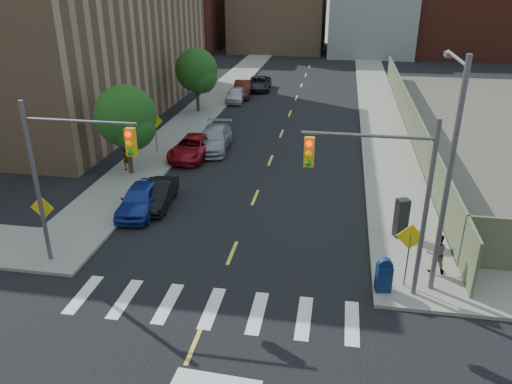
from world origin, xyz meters
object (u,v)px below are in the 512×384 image
(parked_car_white, at_px, (236,95))
(payphone, at_px, (401,218))
(parked_car_maroon, at_px, (243,89))
(parked_car_blue, at_px, (141,199))
(parked_car_red, at_px, (193,147))
(pedestrian_east, at_px, (436,253))
(parked_car_black, at_px, (158,194))
(parked_car_grey, at_px, (259,83))
(parked_car_silver, at_px, (214,139))
(pedestrian_west, at_px, (127,156))
(mailbox, at_px, (384,275))

(parked_car_white, height_order, payphone, payphone)
(parked_car_white, distance_m, parked_car_maroon, 2.29)
(parked_car_blue, distance_m, parked_car_red, 8.49)
(pedestrian_east, bearing_deg, parked_car_black, -19.99)
(parked_car_grey, bearing_deg, parked_car_maroon, -112.58)
(parked_car_grey, bearing_deg, parked_car_black, -95.35)
(parked_car_black, bearing_deg, parked_car_grey, 84.32)
(parked_car_red, height_order, pedestrian_east, pedestrian_east)
(parked_car_silver, relative_size, payphone, 2.86)
(parked_car_maroon, relative_size, pedestrian_west, 2.62)
(parked_car_maroon, height_order, pedestrian_west, pedestrian_west)
(parked_car_red, height_order, parked_car_silver, parked_car_silver)
(parked_car_silver, relative_size, parked_car_maroon, 1.15)
(parked_car_black, bearing_deg, pedestrian_west, 124.79)
(parked_car_red, relative_size, payphone, 2.70)
(parked_car_white, distance_m, pedestrian_west, 19.10)
(parked_car_white, distance_m, parked_car_grey, 5.77)
(parked_car_black, height_order, parked_car_white, parked_car_white)
(parked_car_white, xyz_separation_m, payphone, (12.88, -24.86, 0.39))
(parked_car_white, distance_m, mailbox, 31.73)
(parked_car_silver, relative_size, pedestrian_west, 3.02)
(parked_car_blue, height_order, pedestrian_east, pedestrian_east)
(parked_car_maroon, relative_size, parked_car_grey, 0.94)
(parked_car_blue, relative_size, pedestrian_west, 2.44)
(parked_car_blue, relative_size, parked_car_silver, 0.81)
(parked_car_black, height_order, parked_car_grey, parked_car_grey)
(parked_car_white, bearing_deg, parked_car_red, -90.10)
(parked_car_blue, distance_m, parked_car_black, 1.07)
(parked_car_blue, height_order, parked_car_black, parked_car_blue)
(pedestrian_east, bearing_deg, mailbox, 36.71)
(parked_car_maroon, bearing_deg, parked_car_black, -94.57)
(parked_car_black, relative_size, payphone, 2.09)
(parked_car_black, bearing_deg, parked_car_white, 87.19)
(parked_car_blue, distance_m, parked_car_silver, 10.36)
(parked_car_silver, distance_m, payphone, 15.97)
(parked_car_silver, height_order, mailbox, mailbox)
(parked_car_blue, relative_size, pedestrian_east, 2.50)
(parked_car_red, xyz_separation_m, parked_car_white, (-0.31, 15.67, -0.01))
(mailbox, bearing_deg, parked_car_grey, 97.24)
(parked_car_blue, distance_m, mailbox, 12.97)
(parked_car_silver, xyz_separation_m, pedestrian_west, (-4.27, -4.99, 0.26))
(parked_car_maroon, relative_size, pedestrian_east, 2.68)
(pedestrian_west, bearing_deg, mailbox, -109.57)
(parked_car_black, distance_m, parked_car_white, 23.29)
(parked_car_grey, bearing_deg, parked_car_white, -107.03)
(parked_car_blue, height_order, mailbox, mailbox)
(parked_car_white, bearing_deg, pedestrian_east, -64.46)
(mailbox, bearing_deg, pedestrian_west, 134.98)
(parked_car_black, xyz_separation_m, parked_car_white, (-0.62, 23.28, 0.05))
(mailbox, relative_size, payphone, 0.76)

